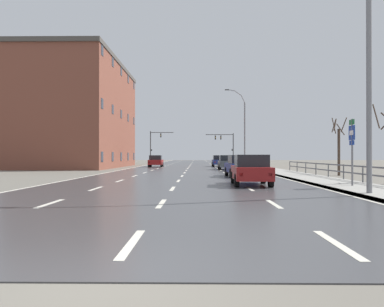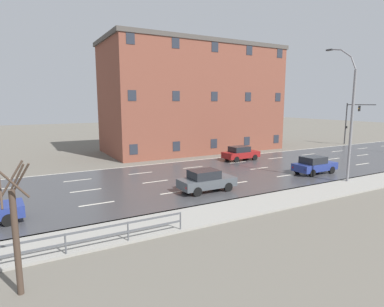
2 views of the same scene
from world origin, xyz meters
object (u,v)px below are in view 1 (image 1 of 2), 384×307
(highway_sign, at_px, (352,144))
(traffic_signal_left, at_px, (154,143))
(traffic_signal_right, at_px, (226,143))
(car_distant, at_px, (251,170))
(car_far_left, at_px, (156,161))
(street_lamp_midground, at_px, (243,129))
(street_lamp_foreground, at_px, (364,62))
(brick_building, at_px, (82,115))
(car_near_right, at_px, (219,161))
(car_near_left, at_px, (227,162))
(car_far_right, at_px, (240,166))

(highway_sign, distance_m, traffic_signal_left, 57.65)
(traffic_signal_right, distance_m, car_distant, 52.82)
(traffic_signal_right, height_order, car_far_left, traffic_signal_right)
(street_lamp_midground, height_order, highway_sign, street_lamp_midground)
(street_lamp_midground, bearing_deg, car_distant, -96.20)
(street_lamp_foreground, height_order, brick_building, brick_building)
(traffic_signal_right, height_order, car_near_right, traffic_signal_right)
(traffic_signal_right, xyz_separation_m, traffic_signal_left, (-13.71, 1.37, 0.07))
(car_near_left, bearing_deg, street_lamp_midground, 74.64)
(street_lamp_foreground, xyz_separation_m, traffic_signal_left, (-14.55, 59.04, -1.02))
(street_lamp_foreground, distance_m, traffic_signal_right, 57.69)
(traffic_signal_right, relative_size, car_far_right, 1.37)
(car_distant, distance_m, car_far_right, 7.90)
(street_lamp_midground, bearing_deg, car_far_right, -97.36)
(highway_sign, xyz_separation_m, brick_building, (-22.56, 32.24, 4.80))
(street_lamp_foreground, bearing_deg, car_near_left, 96.64)
(car_distant, xyz_separation_m, car_near_left, (0.46, 21.57, 0.00))
(street_lamp_midground, distance_m, traffic_signal_left, 25.82)
(highway_sign, xyz_separation_m, car_distant, (-4.54, 1.46, -1.28))
(traffic_signal_right, relative_size, car_near_right, 1.39)
(traffic_signal_right, xyz_separation_m, brick_building, (-20.74, -21.87, 2.90))
(street_lamp_foreground, height_order, car_near_left, street_lamp_foreground)
(street_lamp_midground, relative_size, car_near_right, 2.58)
(traffic_signal_right, height_order, car_far_right, traffic_signal_right)
(street_lamp_foreground, relative_size, brick_building, 0.45)
(traffic_signal_left, height_order, brick_building, brick_building)
(traffic_signal_right, bearing_deg, brick_building, -133.48)
(car_far_left, height_order, car_near_left, same)
(car_distant, bearing_deg, car_near_left, 90.20)
(street_lamp_foreground, xyz_separation_m, car_distant, (-3.56, 5.02, -4.27))
(traffic_signal_left, xyz_separation_m, brick_building, (-7.03, -23.24, 2.83))
(car_far_left, bearing_deg, traffic_signal_right, 61.33)
(car_far_right, bearing_deg, street_lamp_midground, 79.39)
(car_far_right, bearing_deg, street_lamp_foreground, -79.29)
(car_near_left, height_order, brick_building, brick_building)
(street_lamp_foreground, distance_m, street_lamp_midground, 37.74)
(car_far_left, height_order, car_near_right, same)
(street_lamp_midground, bearing_deg, traffic_signal_right, 92.41)
(brick_building, bearing_deg, street_lamp_foreground, -58.93)
(car_near_left, bearing_deg, brick_building, 153.68)
(street_lamp_midground, xyz_separation_m, brick_building, (-21.57, -1.94, 1.72))
(street_lamp_foreground, bearing_deg, traffic_signal_right, 90.83)
(car_far_right, relative_size, brick_building, 0.18)
(highway_sign, xyz_separation_m, car_near_left, (-4.08, 23.03, -1.28))
(street_lamp_foreground, xyz_separation_m, traffic_signal_right, (-0.84, 57.67, -1.09))
(traffic_signal_left, xyz_separation_m, car_near_right, (11.23, -20.98, -3.25))
(car_near_left, xyz_separation_m, car_far_right, (-0.11, -13.68, 0.00))
(traffic_signal_left, distance_m, car_distant, 55.23)
(brick_building, bearing_deg, traffic_signal_left, 73.17)
(highway_sign, bearing_deg, car_far_left, 111.31)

